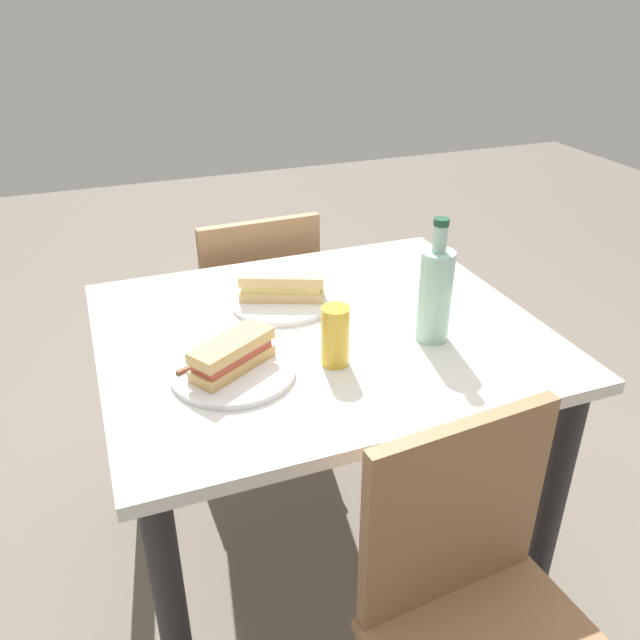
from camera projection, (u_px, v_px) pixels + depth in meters
The scene contains 12 objects.
ground_plane at pixel (320, 556), 1.90m from camera, with size 8.00×8.00×0.00m, color #6B6056.
dining_table at pixel (320, 372), 1.59m from camera, with size 1.01×0.87×0.76m.
chair_far at pixel (255, 315), 2.18m from camera, with size 0.41×0.41×0.85m.
chair_near at pixel (480, 616), 1.17m from camera, with size 0.43×0.43×0.85m.
plate_near at pixel (282, 300), 1.64m from camera, with size 0.26×0.26×0.01m, color white.
baguette_sandwich_near at pixel (282, 285), 1.62m from camera, with size 0.22×0.14×0.07m.
knife_near at pixel (280, 286), 1.69m from camera, with size 0.17×0.09×0.01m.
plate_far at pixel (233, 371), 1.35m from camera, with size 0.26×0.26×0.01m, color white.
baguette_sandwich_far at pixel (232, 354), 1.33m from camera, with size 0.20×0.16×0.07m.
knife_far at pixel (209, 360), 1.37m from camera, with size 0.17×0.08×0.01m.
water_bottle at pixel (435, 293), 1.43m from camera, with size 0.08×0.08×0.29m.
beer_glass at pixel (335, 336), 1.36m from camera, with size 0.06×0.06×0.13m, color gold.
Camera 1 is at (-0.47, -1.25, 1.51)m, focal length 36.45 mm.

